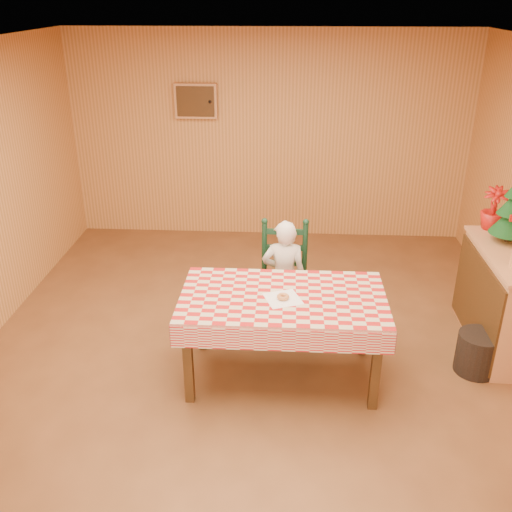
{
  "coord_description": "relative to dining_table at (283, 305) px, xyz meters",
  "views": [
    {
      "loc": [
        0.26,
        -4.13,
        2.97
      ],
      "look_at": [
        0.0,
        0.2,
        0.95
      ],
      "focal_mm": 40.0,
      "sensor_mm": 36.0,
      "label": 1
    }
  ],
  "objects": [
    {
      "name": "cabin_walls",
      "position": [
        -0.24,
        0.69,
        1.14
      ],
      "size": [
        5.1,
        6.05,
        2.65
      ],
      "color": "#C98B48",
      "rests_on": "ground"
    },
    {
      "name": "shelf_unit",
      "position": [
        1.98,
        0.59,
        -0.22
      ],
      "size": [
        0.54,
        1.24,
        0.93
      ],
      "color": "tan",
      "rests_on": "ground"
    },
    {
      "name": "seated_child",
      "position": [
        -0.0,
        0.73,
        -0.13
      ],
      "size": [
        0.41,
        0.27,
        1.12
      ],
      "primitive_type": "imported",
      "rotation": [
        0.0,
        0.0,
        3.14
      ],
      "color": "silver",
      "rests_on": "ground"
    },
    {
      "name": "donut",
      "position": [
        -0.0,
        -0.05,
        0.1
      ],
      "size": [
        0.1,
        0.1,
        0.03
      ],
      "primitive_type": "torus",
      "rotation": [
        0.0,
        0.0,
        -0.01
      ],
      "color": "#C07D45",
      "rests_on": "napkin"
    },
    {
      "name": "ladder_chair",
      "position": [
        0.0,
        0.79,
        -0.18
      ],
      "size": [
        0.44,
        0.4,
        1.08
      ],
      "color": "black",
      "rests_on": "ground"
    },
    {
      "name": "flower_arrangement",
      "position": [
        1.94,
        1.14,
        0.45
      ],
      "size": [
        0.28,
        0.28,
        0.41
      ],
      "primitive_type": "imported",
      "rotation": [
        0.0,
        0.0,
        -0.24
      ],
      "color": "#B01510",
      "rests_on": "shelf_unit"
    },
    {
      "name": "christmas_tree",
      "position": [
        1.99,
        0.84,
        0.52
      ],
      "size": [
        0.34,
        0.34,
        0.62
      ],
      "color": "#452B12",
      "rests_on": "shelf_unit"
    },
    {
      "name": "ground",
      "position": [
        -0.24,
        0.15,
        -0.69
      ],
      "size": [
        6.0,
        6.0,
        0.0
      ],
      "primitive_type": "plane",
      "color": "brown",
      "rests_on": "ground"
    },
    {
      "name": "dining_table",
      "position": [
        0.0,
        0.0,
        0.0
      ],
      "size": [
        1.66,
        0.96,
        0.77
      ],
      "color": "#452B12",
      "rests_on": "ground"
    },
    {
      "name": "storage_bin",
      "position": [
        1.66,
        0.16,
        -0.51
      ],
      "size": [
        0.47,
        0.47,
        0.36
      ],
      "primitive_type": "cylinder",
      "rotation": [
        0.0,
        0.0,
        0.38
      ],
      "color": "black",
      "rests_on": "ground"
    },
    {
      "name": "napkin",
      "position": [
        -0.0,
        -0.05,
        0.08
      ],
      "size": [
        0.34,
        0.34,
        0.0
      ],
      "primitive_type": "cube",
      "rotation": [
        0.0,
        0.0,
        0.36
      ],
      "color": "white",
      "rests_on": "dining_table"
    }
  ]
}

